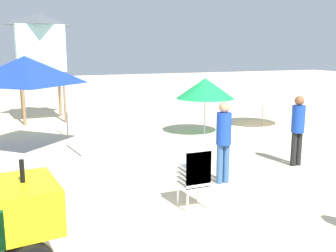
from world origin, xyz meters
The scene contains 8 objects.
ground centered at (0.00, 0.00, 0.00)m, with size 80.00×80.00×0.00m, color beige.
stacked_plastic_chairs centered at (0.93, 1.06, 0.70)m, with size 0.48×0.48×1.20m.
lifeguard_near_center centered at (4.50, 2.52, 1.02)m, with size 0.32×0.32×1.76m.
lifeguard_near_right centered at (2.12, 2.09, 1.04)m, with size 0.32×0.32×1.79m.
popup_canopy centered at (-1.59, 6.66, 2.31)m, with size 2.55×2.55×2.71m.
lifeguard_tower centered at (-0.74, 11.64, 3.16)m, with size 1.98×1.98×4.28m.
beach_umbrella_left centered at (6.97, 7.29, 1.34)m, with size 2.14×2.14×1.72m.
beach_umbrella_mid centered at (4.13, 6.71, 1.59)m, with size 1.98×1.98×1.94m.
Camera 1 is at (-2.13, -4.94, 2.86)m, focal length 41.48 mm.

